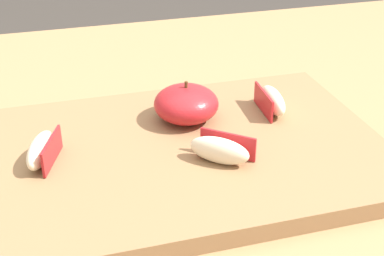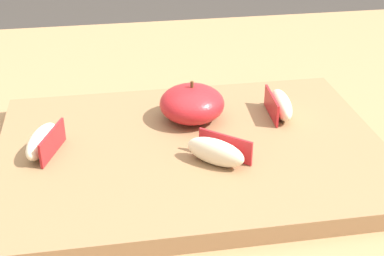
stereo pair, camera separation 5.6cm
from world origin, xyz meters
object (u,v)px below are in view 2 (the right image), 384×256
(cutting_board, at_px, (192,153))
(apple_half_skin_up, at_px, (192,104))
(apple_wedge_back, at_px, (43,141))
(apple_wedge_near_knife, at_px, (280,105))
(apple_wedge_front, at_px, (216,151))

(cutting_board, height_order, apple_half_skin_up, apple_half_skin_up)
(apple_wedge_back, bearing_deg, apple_wedge_near_knife, 8.58)
(apple_half_skin_up, distance_m, apple_wedge_front, 0.09)
(apple_wedge_front, distance_m, apple_wedge_near_knife, 0.13)
(apple_wedge_front, relative_size, apple_wedge_back, 0.93)
(apple_half_skin_up, bearing_deg, cutting_board, -99.57)
(apple_wedge_front, bearing_deg, apple_wedge_back, 164.02)
(cutting_board, bearing_deg, apple_half_skin_up, 80.43)
(apple_half_skin_up, height_order, apple_wedge_back, apple_half_skin_up)
(cutting_board, bearing_deg, apple_wedge_near_knife, 23.81)
(apple_wedge_back, xyz_separation_m, apple_wedge_near_knife, (0.26, 0.04, 0.00))
(apple_half_skin_up, xyz_separation_m, apple_wedge_near_knife, (0.10, -0.01, -0.01))
(apple_half_skin_up, distance_m, apple_wedge_near_knife, 0.10)
(apple_wedge_back, distance_m, apple_wedge_near_knife, 0.26)
(cutting_board, bearing_deg, apple_wedge_back, 176.51)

